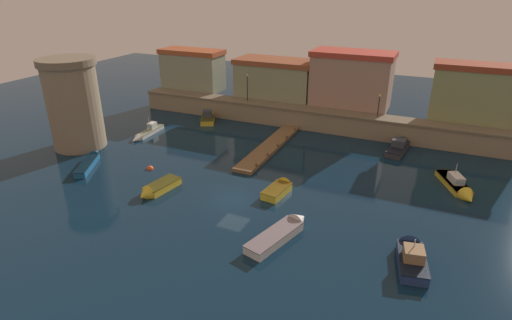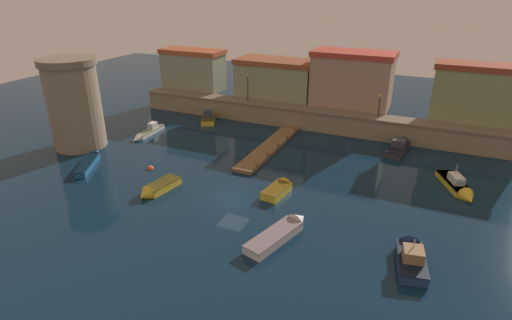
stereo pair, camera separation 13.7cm
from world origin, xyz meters
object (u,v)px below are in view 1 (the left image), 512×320
Objects in this scene: moored_boat_2 at (458,187)px; moored_boat_6 at (280,188)px; moored_boat_0 at (90,162)px; moored_boat_7 at (411,254)px; moored_boat_1 at (283,231)px; moored_boat_4 at (208,117)px; fortress_tower at (74,104)px; quay_lamp_0 at (247,83)px; quay_lamp_1 at (379,102)px; moored_boat_5 at (400,146)px; moored_boat_3 at (146,133)px; mooring_buoy_0 at (150,169)px; moored_boat_8 at (157,189)px.

moored_boat_2 reaches higher than moored_boat_6.
moored_boat_0 is 1.01× the size of moored_boat_2.
moored_boat_6 is 13.84m from moored_boat_7.
moored_boat_1 is 7.38m from moored_boat_6.
moored_boat_1 is 1.52× the size of moored_boat_4.
moored_boat_7 is at bearing -123.13° from moored_boat_0.
moored_boat_1 is (29.53, -7.92, -5.02)m from fortress_tower.
quay_lamp_0 reaches higher than quay_lamp_1.
fortress_tower reaches higher than moored_boat_5.
moored_boat_5 is (30.94, 8.63, 0.12)m from moored_boat_3.
quay_lamp_1 is 4.01× the size of mooring_buoy_0.
moored_boat_7 is (24.99, -25.06, -4.79)m from quay_lamp_0.
fortress_tower is 1.89× the size of moored_boat_7.
moored_boat_2 is at bearing 15.09° from mooring_buoy_0.
fortress_tower is 1.49× the size of moored_boat_1.
moored_boat_5 is at bearing 102.19° from moored_boat_3.
fortress_tower reaches higher than moored_boat_7.
moored_boat_0 is 1.48× the size of moored_boat_6.
moored_boat_6 is at bearing -56.88° from quay_lamp_0.
quay_lamp_0 reaches higher than mooring_buoy_0.
quay_lamp_1 is 0.41× the size of moored_boat_1.
quay_lamp_0 reaches higher than moored_boat_7.
moored_boat_3 is 8.84× the size of mooring_buoy_0.
quay_lamp_0 is 18.36m from quay_lamp_1.
quay_lamp_0 is 0.78× the size of moored_boat_8.
quay_lamp_1 is (32.54, 18.01, -0.64)m from fortress_tower.
moored_boat_7 is at bearing -107.92° from moored_boat_6.
moored_boat_0 is at bearing -99.17° from moored_boat_2.
moored_boat_6 reaches higher than mooring_buoy_0.
quay_lamp_0 is 30.53m from moored_boat_1.
moored_boat_8 is (-26.54, -12.31, -0.01)m from moored_boat_2.
moored_boat_3 is at bearing 112.74° from moored_boat_5.
moored_boat_4 is (-23.18, -3.16, -4.22)m from quay_lamp_1.
moored_boat_5 is at bearing 0.35° from moored_boat_1.
fortress_tower is at bearing 90.99° from moored_boat_1.
mooring_buoy_0 is at bearing 87.37° from moored_boat_1.
quay_lamp_0 is 1.32× the size of quay_lamp_1.
moored_boat_0 is 1.32× the size of moored_boat_8.
moored_boat_2 reaches higher than moored_boat_4.
quay_lamp_0 is 20.81m from mooring_buoy_0.
quay_lamp_1 reaches higher than moored_boat_7.
moored_boat_5 reaches higher than mooring_buoy_0.
mooring_buoy_0 is (-24.04, -16.94, -0.50)m from moored_boat_5.
quay_lamp_0 is at bearing -136.92° from moored_boat_2.
moored_boat_5 reaches higher than moored_boat_6.
quay_lamp_1 is at bearing 109.60° from moored_boat_3.
moored_boat_7 is at bearing -37.81° from moored_boat_2.
moored_boat_5 is at bearing 22.59° from fortress_tower.
moored_boat_8 is at bearing -89.39° from moored_boat_2.
fortress_tower is 3.66× the size of quay_lamp_1.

